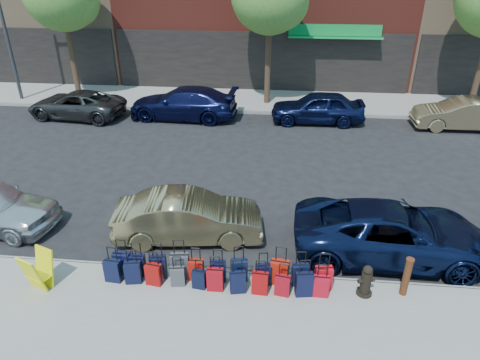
# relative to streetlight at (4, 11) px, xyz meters

# --- Properties ---
(ground) EXTENTS (120.00, 120.00, 0.00)m
(ground) POSITION_rel_streetlight_xyz_m (12.80, -8.80, -4.66)
(ground) COLOR black
(ground) RESTS_ON ground
(sidewalk_near) EXTENTS (60.00, 4.00, 0.15)m
(sidewalk_near) POSITION_rel_streetlight_xyz_m (12.80, -15.30, -4.59)
(sidewalk_near) COLOR gray
(sidewalk_near) RESTS_ON ground
(sidewalk_far) EXTENTS (60.00, 4.00, 0.15)m
(sidewalk_far) POSITION_rel_streetlight_xyz_m (12.80, 1.20, -4.59)
(sidewalk_far) COLOR gray
(sidewalk_far) RESTS_ON ground
(curb_near) EXTENTS (60.00, 0.08, 0.15)m
(curb_near) POSITION_rel_streetlight_xyz_m (12.80, -13.28, -4.59)
(curb_near) COLOR gray
(curb_near) RESTS_ON ground
(curb_far) EXTENTS (60.00, 0.08, 0.15)m
(curb_far) POSITION_rel_streetlight_xyz_m (12.80, -0.82, -4.59)
(curb_far) COLOR gray
(curb_far) RESTS_ON ground
(streetlight) EXTENTS (2.59, 0.18, 8.00)m
(streetlight) POSITION_rel_streetlight_xyz_m (0.00, 0.00, 0.00)
(streetlight) COLOR #333338
(streetlight) RESTS_ON sidewalk_far
(suitcase_front_0) EXTENTS (0.41, 0.23, 0.98)m
(suitcase_front_0) POSITION_rel_streetlight_xyz_m (10.37, -13.60, -4.20)
(suitcase_front_0) COLOR black
(suitcase_front_0) RESTS_ON sidewalk_near
(suitcase_front_1) EXTENTS (0.39, 0.23, 0.92)m
(suitcase_front_1) POSITION_rel_streetlight_xyz_m (10.75, -13.61, -4.22)
(suitcase_front_1) COLOR black
(suitcase_front_1) RESTS_ON sidewalk_near
(suitcase_front_2) EXTENTS (0.43, 0.28, 0.96)m
(suitcase_front_2) POSITION_rel_streetlight_xyz_m (11.29, -13.64, -4.21)
(suitcase_front_2) COLOR black
(suitcase_front_2) RESTS_ON sidewalk_near
(suitcase_front_3) EXTENTS (0.47, 0.30, 1.07)m
(suitcase_front_3) POSITION_rel_streetlight_xyz_m (11.82, -13.60, -4.18)
(suitcase_front_3) COLOR #343539
(suitcase_front_3) RESTS_ON sidewalk_near
(suitcase_front_4) EXTENTS (0.37, 0.21, 0.89)m
(suitcase_front_4) POSITION_rel_streetlight_xyz_m (12.23, -13.62, -4.23)
(suitcase_front_4) COLOR #A8130A
(suitcase_front_4) RESTS_ON sidewalk_near
(suitcase_front_5) EXTENTS (0.38, 0.23, 0.90)m
(suitcase_front_5) POSITION_rel_streetlight_xyz_m (12.76, -13.63, -4.23)
(suitcase_front_5) COLOR black
(suitcase_front_5) RESTS_ON sidewalk_near
(suitcase_front_6) EXTENTS (0.43, 0.29, 0.96)m
(suitcase_front_6) POSITION_rel_streetlight_xyz_m (13.27, -13.56, -4.21)
(suitcase_front_6) COLOR black
(suitcase_front_6) RESTS_ON sidewalk_near
(suitcase_front_7) EXTENTS (0.40, 0.27, 0.88)m
(suitcase_front_7) POSITION_rel_streetlight_xyz_m (13.86, -13.64, -4.23)
(suitcase_front_7) COLOR black
(suitcase_front_7) RESTS_ON sidewalk_near
(suitcase_front_8) EXTENTS (0.45, 0.29, 1.03)m
(suitcase_front_8) POSITION_rel_streetlight_xyz_m (14.25, -13.57, -4.19)
(suitcase_front_8) COLOR #B0190B
(suitcase_front_8) RESTS_ON sidewalk_near
(suitcase_front_9) EXTENTS (0.40, 0.24, 0.92)m
(suitcase_front_9) POSITION_rel_streetlight_xyz_m (14.74, -13.57, -4.22)
(suitcase_front_9) COLOR black
(suitcase_front_9) RESTS_ON sidewalk_near
(suitcase_front_10) EXTENTS (0.43, 0.27, 0.97)m
(suitcase_front_10) POSITION_rel_streetlight_xyz_m (15.29, -13.65, -4.21)
(suitcase_front_10) COLOR #B40B14
(suitcase_front_10) RESTS_ON sidewalk_near
(suitcase_back_0) EXTENTS (0.41, 0.26, 0.94)m
(suitcase_back_0) POSITION_rel_streetlight_xyz_m (10.24, -13.88, -4.22)
(suitcase_back_0) COLOR black
(suitcase_back_0) RESTS_ON sidewalk_near
(suitcase_back_1) EXTENTS (0.42, 0.28, 0.91)m
(suitcase_back_1) POSITION_rel_streetlight_xyz_m (10.73, -13.89, -4.23)
(suitcase_back_1) COLOR black
(suitcase_back_1) RESTS_ON sidewalk_near
(suitcase_back_2) EXTENTS (0.41, 0.28, 0.90)m
(suitcase_back_2) POSITION_rel_streetlight_xyz_m (11.25, -13.90, -4.23)
(suitcase_back_2) COLOR #910B09
(suitcase_back_2) RESTS_ON sidewalk_near
(suitcase_back_3) EXTENTS (0.36, 0.24, 0.80)m
(suitcase_back_3) POSITION_rel_streetlight_xyz_m (11.83, -13.88, -4.26)
(suitcase_back_3) COLOR #3D3D42
(suitcase_back_3) RESTS_ON sidewalk_near
(suitcase_back_4) EXTENTS (0.35, 0.23, 0.78)m
(suitcase_back_4) POSITION_rel_streetlight_xyz_m (12.36, -13.92, -4.27)
(suitcase_back_4) COLOR black
(suitcase_back_4) RESTS_ON sidewalk_near
(suitcase_back_5) EXTENTS (0.39, 0.23, 0.92)m
(suitcase_back_5) POSITION_rel_streetlight_xyz_m (12.74, -13.94, -4.22)
(suitcase_back_5) COLOR maroon
(suitcase_back_5) RESTS_ON sidewalk_near
(suitcase_back_6) EXTENTS (0.40, 0.28, 0.87)m
(suitcase_back_6) POSITION_rel_streetlight_xyz_m (13.28, -13.97, -4.24)
(suitcase_back_6) COLOR black
(suitcase_back_6) RESTS_ON sidewalk_near
(suitcase_back_7) EXTENTS (0.39, 0.24, 0.89)m
(suitcase_back_7) POSITION_rel_streetlight_xyz_m (13.80, -13.95, -4.23)
(suitcase_back_7) COLOR #95090B
(suitcase_back_7) RESTS_ON sidewalk_near
(suitcase_back_8) EXTENTS (0.38, 0.26, 0.84)m
(suitcase_back_8) POSITION_rel_streetlight_xyz_m (14.33, -13.95, -4.25)
(suitcase_back_8) COLOR maroon
(suitcase_back_8) RESTS_ON sidewalk_near
(suitcase_back_9) EXTENTS (0.43, 0.30, 0.95)m
(suitcase_back_9) POSITION_rel_streetlight_xyz_m (14.83, -13.91, -4.21)
(suitcase_back_9) COLOR black
(suitcase_back_9) RESTS_ON sidewalk_near
(suitcase_back_10) EXTENTS (0.36, 0.22, 0.85)m
(suitcase_back_10) POSITION_rel_streetlight_xyz_m (15.22, -13.90, -4.25)
(suitcase_back_10) COLOR #B20B1D
(suitcase_back_10) RESTS_ON sidewalk_near
(fire_hydrant) EXTENTS (0.42, 0.37, 0.81)m
(fire_hydrant) POSITION_rel_streetlight_xyz_m (16.25, -13.75, -4.14)
(fire_hydrant) COLOR black
(fire_hydrant) RESTS_ON sidewalk_near
(bollard) EXTENTS (0.19, 0.19, 1.02)m
(bollard) POSITION_rel_streetlight_xyz_m (17.16, -13.66, -3.99)
(bollard) COLOR #38190C
(bollard) RESTS_ON sidewalk_near
(display_rack) EXTENTS (0.72, 0.75, 0.97)m
(display_rack) POSITION_rel_streetlight_xyz_m (8.60, -14.29, -4.03)
(display_rack) COLOR yellow
(display_rack) RESTS_ON sidewalk_near
(car_near_1) EXTENTS (4.28, 1.96, 1.36)m
(car_near_1) POSITION_rel_streetlight_xyz_m (11.66, -11.72, -3.98)
(car_near_1) COLOR #95865B
(car_near_1) RESTS_ON ground
(car_near_2) EXTENTS (5.20, 2.45, 1.44)m
(car_near_2) POSITION_rel_streetlight_xyz_m (17.18, -11.96, -3.94)
(car_near_2) COLOR #0C1535
(car_near_2) RESTS_ON ground
(car_far_0) EXTENTS (4.92, 2.67, 1.31)m
(car_far_0) POSITION_rel_streetlight_xyz_m (4.02, -2.20, -4.01)
(car_far_0) COLOR #333335
(car_far_0) RESTS_ON ground
(car_far_1) EXTENTS (5.37, 2.43, 1.53)m
(car_far_1) POSITION_rel_streetlight_xyz_m (9.31, -1.79, -3.90)
(car_far_1) COLOR #0B0F34
(car_far_1) RESTS_ON ground
(car_far_2) EXTENTS (4.42, 1.85, 1.49)m
(car_far_2) POSITION_rel_streetlight_xyz_m (15.82, -1.73, -3.91)
(car_far_2) COLOR #0C1235
(car_far_2) RESTS_ON ground
(car_far_3) EXTENTS (4.32, 1.54, 1.42)m
(car_far_3) POSITION_rel_streetlight_xyz_m (22.38, -1.92, -3.95)
(car_far_3) COLOR #99845E
(car_far_3) RESTS_ON ground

